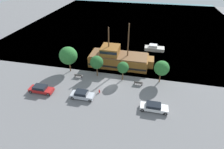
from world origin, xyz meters
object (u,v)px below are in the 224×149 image
Objects in this scene: parked_car_curb_rear at (154,107)px; fire_hydrant at (99,91)px; bench_promenade_east at (78,76)px; parked_car_curb_front at (82,95)px; parked_car_curb_mid at (41,89)px; moored_boat_dockside at (154,48)px; bench_promenade_west at (138,83)px; pirate_ship at (118,59)px.

parked_car_curb_rear reaches higher than fire_hydrant.
bench_promenade_east is at bearing 145.44° from fire_hydrant.
parked_car_curb_front is 0.91× the size of parked_car_curb_mid.
parked_car_curb_front is at bearing -62.31° from bench_promenade_east.
moored_boat_dockside reaches higher than bench_promenade_west.
parked_car_curb_front is at bearing 0.94° from parked_car_curb_mid.
moored_boat_dockside is 1.15× the size of parked_car_curb_rear.
bench_promenade_west is at bearing 30.39° from fire_hydrant.
pirate_ship is 3.20× the size of parked_car_curb_rear.
moored_boat_dockside reaches higher than bench_promenade_east.
parked_car_curb_mid is at bearing -168.75° from fire_hydrant.
parked_car_curb_rear reaches higher than bench_promenade_east.
bench_promenade_west is (5.62, -7.04, -1.34)m from pirate_ship.
parked_car_curb_mid reaches higher than fire_hydrant.
parked_car_curb_front is at bearing -142.61° from fire_hydrant.
parked_car_curb_front reaches higher than parked_car_curb_mid.
parked_car_curb_rear is (13.25, -0.39, -0.04)m from parked_car_curb_front.
pirate_ship reaches higher than bench_promenade_west.
pirate_ship is 9.11m from bench_promenade_west.
bench_promenade_west is (7.24, 4.25, 0.03)m from fire_hydrant.
bench_promenade_east reaches higher than fire_hydrant.
bench_promenade_east is (-3.27, 6.24, -0.29)m from parked_car_curb_front.
parked_car_curb_mid is at bearing -131.84° from moored_boat_dockside.
moored_boat_dockside is 1.15× the size of parked_car_curb_mid.
fire_hydrant is at bearing 166.68° from parked_car_curb_rear.
moored_boat_dockside is 3.33× the size of bench_promenade_east.
parked_car_curb_rear is (0.37, -24.13, 0.05)m from moored_boat_dockside.
moored_boat_dockside is at bearing 61.51° from parked_car_curb_front.
fire_hydrant is at bearing -149.61° from bench_promenade_west.
pirate_ship is 11.49m from fire_hydrant.
moored_boat_dockside is 23.81m from bench_promenade_east.
bench_promenade_west is (-2.89, -17.39, -0.20)m from moored_boat_dockside.
parked_car_curb_mid is at bearing -129.32° from bench_promenade_east.
pirate_ship is 2.79× the size of moored_boat_dockside.
bench_promenade_east is at bearing 158.14° from parked_car_curb_rear.
pirate_ship is 13.45m from moored_boat_dockside.
parked_car_curb_mid is 11.46m from fire_hydrant.
pirate_ship is 8.87× the size of bench_promenade_west.
parked_car_curb_mid is (-21.37, -23.87, 0.10)m from moored_boat_dockside.
moored_boat_dockside is at bearing 50.56° from pirate_ship.
parked_car_curb_rear is 2.90× the size of bench_promenade_east.
bench_promenade_west is at bearing -99.45° from moored_boat_dockside.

